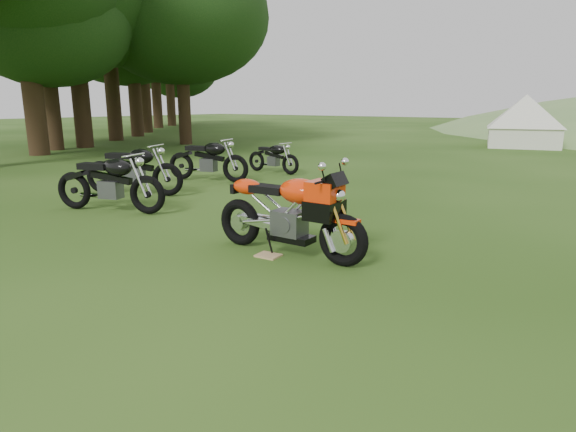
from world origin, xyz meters
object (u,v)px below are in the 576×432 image
Objects in this scene: sport_motorcycle at (288,206)px; vintage_moto_b at (109,181)px; plywood_board at (268,255)px; vintage_moto_c at (208,159)px; tent_left at (525,119)px; vintage_moto_d at (273,157)px; vintage_moto_a at (133,168)px.

vintage_moto_b is at bearing 175.70° from sport_motorcycle.
vintage_moto_c is (-4.84, 3.66, 0.53)m from plywood_board.
tent_left is (2.85, 17.97, 0.64)m from vintage_moto_b.
sport_motorcycle is 0.65m from plywood_board.
vintage_moto_c is at bearing 142.49° from sport_motorcycle.
sport_motorcycle is at bearing -47.88° from vintage_moto_d.
vintage_moto_c is (-4.99, 3.46, -0.07)m from sport_motorcycle.
plywood_board is 0.14× the size of vintage_moto_c.
sport_motorcycle is at bearing -101.97° from tent_left.
plywood_board is at bearing -53.53° from vintage_moto_c.
tent_left is (3.95, 14.62, 0.64)m from vintage_moto_c.
vintage_moto_b is (-3.74, 0.31, 0.53)m from plywood_board.
vintage_moto_b is (-3.88, 0.10, -0.07)m from sport_motorcycle.
tent_left is at bearing 90.49° from sport_motorcycle.
vintage_moto_c is at bearing 142.89° from plywood_board.
vintage_moto_b is 1.23× the size of vintage_moto_d.
tent_left is (-1.03, 18.07, 0.57)m from sport_motorcycle.
tent_left reaches higher than vintage_moto_c.
plywood_board is 0.14× the size of vintage_moto_a.
vintage_moto_c is 0.75× the size of tent_left.
vintage_moto_c reaches higher than vintage_moto_d.
vintage_moto_a is at bearing -91.85° from vintage_moto_d.
vintage_moto_a is (-4.76, 1.53, 0.53)m from plywood_board.
vintage_moto_a is at bearing -118.25° from tent_left.
vintage_moto_d is at bearing 128.17° from plywood_board.
vintage_moto_b is at bearing -73.95° from vintage_moto_a.
sport_motorcycle is 0.99× the size of vintage_moto_c.
plywood_board is at bearing -25.25° from vintage_moto_b.
vintage_moto_a is 0.76× the size of tent_left.
tent_left is at bearing 58.45° from vintage_moto_c.
vintage_moto_b is 3.53m from vintage_moto_c.
plywood_board is at bearing -49.80° from vintage_moto_d.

